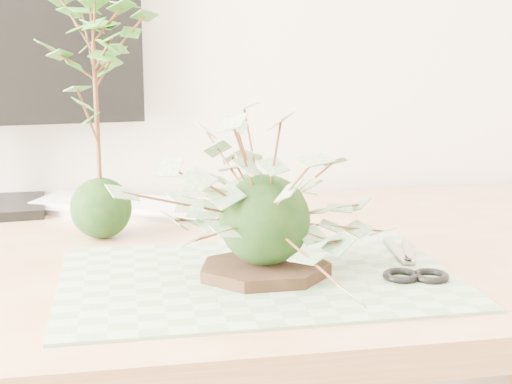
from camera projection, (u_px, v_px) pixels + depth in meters
desk at (179, 311)px, 1.00m from camera, size 1.60×0.70×0.74m
cutting_mat at (259, 277)px, 0.87m from camera, size 0.48×0.32×0.00m
stone_dish at (265, 269)px, 0.87m from camera, size 0.17×0.17×0.01m
ivy_kokedama at (265, 178)px, 0.85m from camera, size 0.36×0.36×0.22m
maple_kokedama at (94, 58)px, 1.00m from camera, size 0.24×0.24×0.37m
keyboard at (156, 208)px, 1.21m from camera, size 0.47×0.31×0.02m
scissors at (417, 270)px, 0.88m from camera, size 0.09×0.18×0.01m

